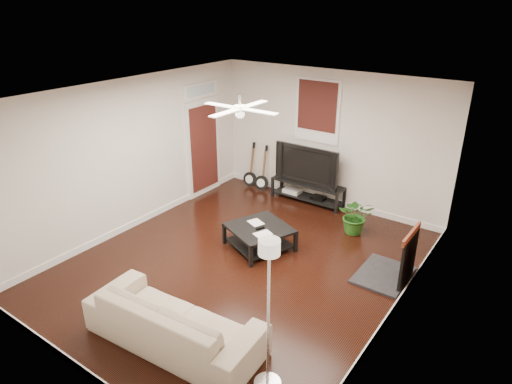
{
  "coord_description": "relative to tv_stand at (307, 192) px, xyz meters",
  "views": [
    {
      "loc": [
        3.88,
        -5.08,
        4.07
      ],
      "look_at": [
        0.0,
        0.4,
        1.15
      ],
      "focal_mm": 31.58,
      "sensor_mm": 36.0,
      "label": 1
    }
  ],
  "objects": [
    {
      "name": "tv",
      "position": [
        0.0,
        0.02,
        0.64
      ],
      "size": [
        1.43,
        0.19,
        0.83
      ],
      "primitive_type": "imported",
      "color": "black",
      "rests_on": "tv_stand"
    },
    {
      "name": "guitar_right",
      "position": [
        -1.16,
        -0.06,
        0.3
      ],
      "size": [
        0.37,
        0.3,
        1.05
      ],
      "primitive_type": null,
      "rotation": [
        0.0,
        0.0,
        0.23
      ],
      "color": "black",
      "rests_on": "floor"
    },
    {
      "name": "sofa",
      "position": [
        0.75,
        -4.75,
        0.12
      ],
      "size": [
        2.38,
        1.07,
        0.68
      ],
      "primitive_type": "imported",
      "rotation": [
        0.0,
        0.0,
        3.21
      ],
      "color": "tan",
      "rests_on": "floor"
    },
    {
      "name": "room",
      "position": [
        0.33,
        -2.78,
        1.18
      ],
      "size": [
        5.01,
        6.01,
        2.81
      ],
      "color": "black",
      "rests_on": "ground"
    },
    {
      "name": "floor_lamp",
      "position": [
        2.1,
        -4.65,
        0.72
      ],
      "size": [
        0.33,
        0.33,
        1.9
      ],
      "primitive_type": null,
      "rotation": [
        0.0,
        0.0,
        0.07
      ],
      "color": "white",
      "rests_on": "floor"
    },
    {
      "name": "potted_plant",
      "position": [
        1.42,
        -0.71,
        0.13
      ],
      "size": [
        0.81,
        0.77,
        0.71
      ],
      "primitive_type": "imported",
      "rotation": [
        0.0,
        0.0,
        0.43
      ],
      "color": "#245F1B",
      "rests_on": "floor"
    },
    {
      "name": "coffee_table",
      "position": [
        0.27,
        -2.19,
        -0.02
      ],
      "size": [
        1.26,
        1.26,
        0.4
      ],
      "primitive_type": "cube",
      "rotation": [
        0.0,
        0.0,
        -0.4
      ],
      "color": "black",
      "rests_on": "floor"
    },
    {
      "name": "brick_accent",
      "position": [
        2.82,
        -1.78,
        1.18
      ],
      "size": [
        0.02,
        2.2,
        2.8
      ],
      "primitive_type": "cube",
      "color": "#A35634",
      "rests_on": "floor"
    },
    {
      "name": "guitar_left",
      "position": [
        -1.51,
        -0.03,
        0.3
      ],
      "size": [
        0.35,
        0.27,
        1.05
      ],
      "primitive_type": null,
      "rotation": [
        0.0,
        0.0,
        0.13
      ],
      "color": "black",
      "rests_on": "floor"
    },
    {
      "name": "window_back",
      "position": [
        0.03,
        0.19,
        1.73
      ],
      "size": [
        1.0,
        0.06,
        1.3
      ],
      "primitive_type": "cube",
      "color": "black",
      "rests_on": "wall_back"
    },
    {
      "name": "fireplace",
      "position": [
        2.53,
        -1.78,
        0.24
      ],
      "size": [
        0.8,
        1.1,
        0.92
      ],
      "primitive_type": "cube",
      "color": "black",
      "rests_on": "floor"
    },
    {
      "name": "tv_stand",
      "position": [
        0.0,
        0.0,
        0.0
      ],
      "size": [
        1.6,
        0.43,
        0.45
      ],
      "primitive_type": "cube",
      "color": "black",
      "rests_on": "floor"
    },
    {
      "name": "door_left",
      "position": [
        -2.13,
        -0.88,
        1.03
      ],
      "size": [
        0.08,
        1.0,
        2.5
      ],
      "primitive_type": "cube",
      "color": "white",
      "rests_on": "wall_left"
    },
    {
      "name": "ceiling_fan",
      "position": [
        0.33,
        -2.78,
        2.38
      ],
      "size": [
        1.24,
        1.24,
        0.32
      ],
      "primitive_type": null,
      "color": "white",
      "rests_on": "ceiling"
    }
  ]
}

